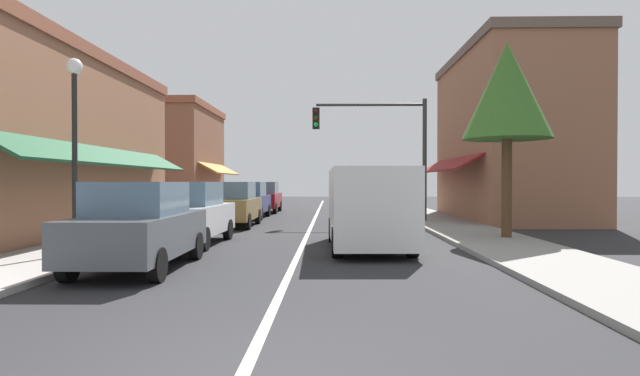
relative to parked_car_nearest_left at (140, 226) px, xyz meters
name	(u,v)px	position (x,y,z in m)	size (l,w,h in m)	color
ground_plane	(313,223)	(3.05, 12.13, -0.88)	(80.00, 80.00, 0.00)	#28282B
sidewalk_left	(187,221)	(-2.45, 12.13, -0.82)	(2.60, 56.00, 0.12)	#A39E99
sidewalk_right	(440,221)	(8.55, 12.13, -0.82)	(2.60, 56.00, 0.12)	gray
lane_center_stripe	(313,223)	(3.05, 12.13, -0.88)	(0.14, 52.00, 0.01)	silver
storefront_left_block	(5,142)	(-6.66, 6.13, 2.18)	(7.15, 14.20, 6.11)	#8E5B42
storefront_right_block	(508,135)	(12.15, 14.13, 3.07)	(5.91, 10.20, 7.89)	#8E5B42
storefront_far_left	(179,158)	(-5.75, 22.13, 2.41)	(5.33, 8.20, 6.57)	brown
parked_car_nearest_left	(140,226)	(0.00, 0.00, 0.00)	(1.82, 4.12, 1.77)	#4C5156
parked_car_second_left	(189,213)	(-0.15, 4.16, 0.00)	(1.87, 4.15, 1.77)	silver
parked_car_third_left	(233,204)	(-0.04, 10.05, 0.00)	(1.79, 4.10, 1.77)	brown
parked_car_far_left	(248,200)	(-0.20, 14.72, 0.00)	(1.83, 4.12, 1.77)	navy
parked_car_distant_left	(264,197)	(-0.06, 19.50, 0.00)	(1.79, 4.10, 1.77)	maroon
van_in_lane	(368,205)	(4.83, 3.38, 0.27)	(2.11, 5.23, 2.12)	silver
traffic_signal_mast_arm	(384,138)	(6.12, 11.89, 2.77)	(4.89, 0.50, 5.33)	#333333
street_lamp_left_near	(75,123)	(-2.02, 1.41, 2.23)	(0.36, 0.36, 4.59)	black
tree_right_near	(507,92)	(9.10, 5.25, 3.57)	(2.62, 2.62, 5.93)	#4C331E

